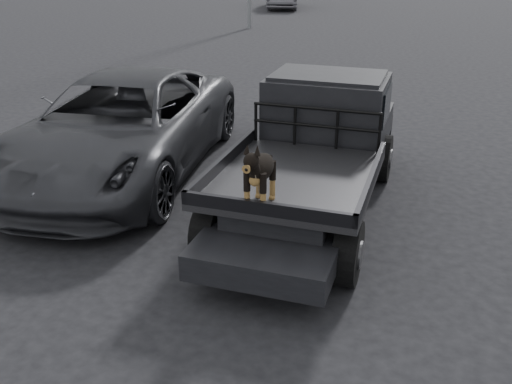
% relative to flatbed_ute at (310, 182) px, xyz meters
% --- Properties ---
extents(ground, '(120.00, 120.00, 0.00)m').
position_rel_flatbed_ute_xyz_m(ground, '(-0.25, -1.43, -0.46)').
color(ground, black).
rests_on(ground, ground).
extents(flatbed_ute, '(2.00, 5.40, 0.92)m').
position_rel_flatbed_ute_xyz_m(flatbed_ute, '(0.00, 0.00, 0.00)').
color(flatbed_ute, black).
rests_on(flatbed_ute, ground).
extents(ute_cab, '(1.72, 1.30, 0.88)m').
position_rel_flatbed_ute_xyz_m(ute_cab, '(-0.00, 0.95, 0.90)').
color(ute_cab, black).
rests_on(ute_cab, flatbed_ute).
extents(headache_rack, '(1.80, 0.08, 0.55)m').
position_rel_flatbed_ute_xyz_m(headache_rack, '(-0.00, 0.20, 0.74)').
color(headache_rack, black).
rests_on(headache_rack, flatbed_ute).
extents(dog, '(0.32, 0.60, 0.74)m').
position_rel_flatbed_ute_xyz_m(dog, '(-0.14, -1.89, 0.83)').
color(dog, black).
rests_on(dog, flatbed_ute).
extents(parked_suv, '(3.34, 6.04, 1.60)m').
position_rel_flatbed_ute_xyz_m(parked_suv, '(-3.29, 0.51, 0.34)').
color(parked_suv, '#2B2C30').
rests_on(parked_suv, ground).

